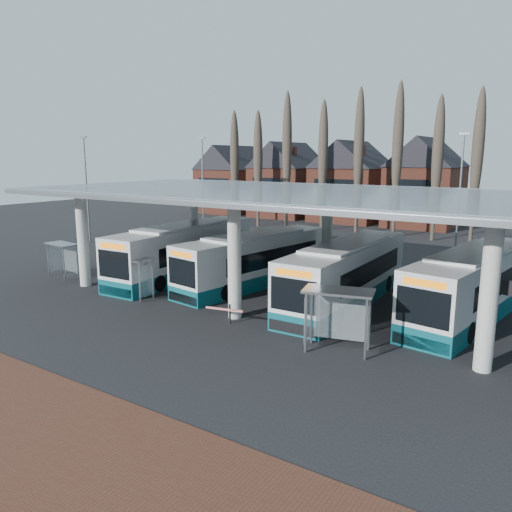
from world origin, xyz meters
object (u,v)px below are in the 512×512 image
Objects in this scene: bus_3 at (474,285)px; shelter_2 at (339,306)px; shelter_0 at (64,252)px; bus_2 at (347,274)px; bus_1 at (256,260)px; bus_0 at (185,252)px; shelter_1 at (135,268)px.

bus_3 is 9.12m from shelter_2.
shelter_0 is 0.83× the size of shelter_2.
bus_3 reaches higher than bus_2.
bus_2 is 0.98× the size of bus_3.
bus_3 is at bearing 20.66° from shelter_0.
shelter_2 is at bearing -107.70° from bus_3.
bus_1 is at bearing -168.91° from bus_3.
bus_1 is 4.68× the size of shelter_0.
bus_0 is 5.88m from shelter_1.
bus_3 reaches higher than shelter_1.
bus_3 reaches higher than bus_1.
shelter_1 is (-4.43, -6.41, 0.15)m from bus_1.
bus_1 is 0.98× the size of bus_2.
shelter_1 reaches higher than shelter_0.
shelter_1 is at bearing 0.51° from shelter_0.
bus_2 is (12.18, -0.01, -0.06)m from bus_0.
shelter_1 is (-11.07, -5.76, 0.09)m from bus_2.
bus_3 is (18.72, 1.32, -0.05)m from bus_0.
bus_2 is (6.64, -0.64, 0.06)m from bus_1.
bus_0 is at bearing 42.09° from shelter_0.
bus_2 is 4.84× the size of shelter_1.
bus_2 is at bearing 96.11° from shelter_2.
bus_0 is at bearing 140.56° from shelter_2.
bus_3 is at bearing 49.73° from shelter_2.
bus_0 reaches higher than bus_3.
bus_2 is at bearing -160.44° from bus_3.
bus_2 is 3.97× the size of shelter_2.
shelter_0 is at bearing -147.66° from bus_1.
bus_0 is 5.57m from bus_1.
bus_1 is (5.54, 0.64, -0.12)m from bus_0.
shelter_0 is at bearing -158.39° from bus_3.
shelter_1 is (-17.62, -7.09, 0.08)m from bus_3.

